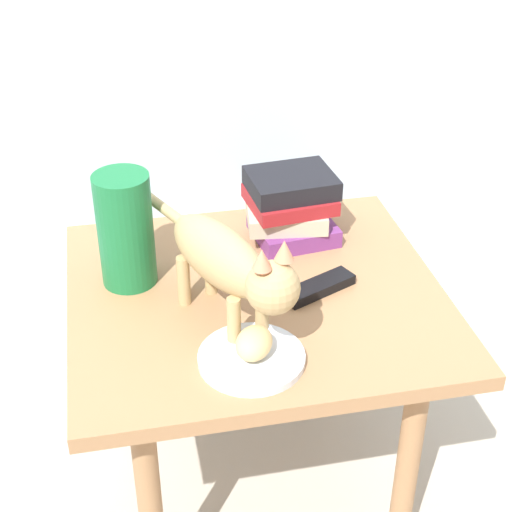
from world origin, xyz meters
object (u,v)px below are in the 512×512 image
book_stack (290,206)px  cat (229,262)px  tv_remote (319,287)px  bread_roll (254,343)px  green_vase (125,230)px  plate (251,358)px  side_table (256,321)px

book_stack → cat: bearing=-122.4°
cat → tv_remote: 0.23m
bread_roll → cat: cat is taller
cat → book_stack: 0.34m
bread_roll → tv_remote: size_ratio=0.53×
green_vase → tv_remote: 0.38m
cat → green_vase: cat is taller
plate → tv_remote: bearing=46.7°
cat → green_vase: size_ratio=1.95×
cat → plate: bearing=-81.1°
side_table → cat: bearing=-125.8°
cat → book_stack: bearing=57.6°
tv_remote → cat: bearing=176.0°
green_vase → tv_remote: size_ratio=1.51×
green_vase → book_stack: bearing=16.4°
bread_roll → tv_remote: (0.16, 0.18, -0.03)m
bread_roll → green_vase: (-0.19, 0.29, 0.07)m
side_table → bread_roll: 0.23m
side_table → book_stack: size_ratio=3.66×
green_vase → tv_remote: (0.35, -0.11, -0.10)m
green_vase → side_table: bearing=-20.6°
bread_roll → cat: (-0.02, 0.11, 0.09)m
side_table → book_stack: book_stack is taller
plate → tv_remote: 0.24m
plate → book_stack: size_ratio=0.94×
book_stack → tv_remote: book_stack is taller
bread_roll → green_vase: bearing=123.0°
tv_remote → side_table: bearing=143.8°
side_table → green_vase: bearing=159.4°
side_table → tv_remote: tv_remote is taller
plate → green_vase: green_vase is taller
plate → bread_roll: bearing=-3.7°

